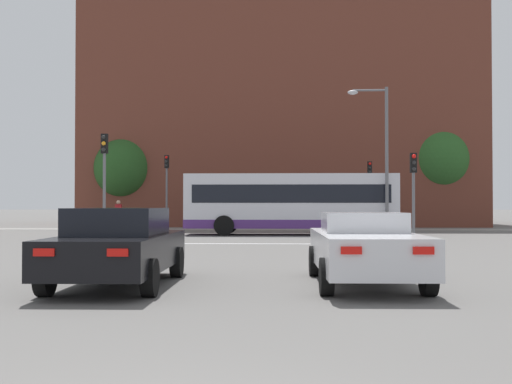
% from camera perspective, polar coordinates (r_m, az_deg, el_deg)
% --- Properties ---
extents(stop_line_strip, '(9.41, 0.30, 0.01)m').
position_cam_1_polar(stop_line_strip, '(25.04, 0.53, -4.62)').
color(stop_line_strip, silver).
rests_on(stop_line_strip, ground_plane).
extents(far_pavement, '(70.45, 2.50, 0.01)m').
position_cam_1_polar(far_pavement, '(39.75, 1.19, -3.33)').
color(far_pavement, gray).
rests_on(far_pavement, ground_plane).
extents(brick_civic_building, '(28.72, 16.47, 27.80)m').
position_cam_1_polar(brick_civic_building, '(51.87, 2.34, 8.90)').
color(brick_civic_building, brown).
rests_on(brick_civic_building, ground_plane).
extents(car_saloon_left, '(2.00, 4.71, 1.46)m').
position_cam_1_polar(car_saloon_left, '(12.33, -12.11, -4.70)').
color(car_saloon_left, black).
rests_on(car_saloon_left, ground_plane).
extents(car_roadster_right, '(1.97, 4.90, 1.37)m').
position_cam_1_polar(car_roadster_right, '(12.41, 9.60, -4.91)').
color(car_roadster_right, silver).
rests_on(car_roadster_right, ground_plane).
extents(bus_crossing_lead, '(10.63, 2.67, 3.07)m').
position_cam_1_polar(bus_crossing_lead, '(32.64, 3.09, -0.93)').
color(bus_crossing_lead, silver).
rests_on(bus_crossing_lead, ground_plane).
extents(traffic_light_near_right, '(0.26, 0.31, 3.62)m').
position_cam_1_polar(traffic_light_near_right, '(26.64, 13.83, 0.91)').
color(traffic_light_near_right, slate).
rests_on(traffic_light_near_right, ground_plane).
extents(traffic_light_near_left, '(0.26, 0.31, 4.40)m').
position_cam_1_polar(traffic_light_near_left, '(26.67, -13.34, 1.95)').
color(traffic_light_near_left, slate).
rests_on(traffic_light_near_left, ground_plane).
extents(traffic_light_far_left, '(0.26, 0.31, 4.58)m').
position_cam_1_polar(traffic_light_far_left, '(39.63, -7.95, 1.08)').
color(traffic_light_far_left, slate).
rests_on(traffic_light_far_left, ground_plane).
extents(traffic_light_far_right, '(0.26, 0.31, 4.14)m').
position_cam_1_polar(traffic_light_far_right, '(39.22, 10.08, 0.72)').
color(traffic_light_far_right, slate).
rests_on(traffic_light_far_right, ground_plane).
extents(street_lamp_junction, '(1.96, 0.36, 7.23)m').
position_cam_1_polar(street_lamp_junction, '(31.63, 10.97, 4.09)').
color(street_lamp_junction, slate).
rests_on(street_lamp_junction, ground_plane).
extents(pedestrian_waiting, '(0.40, 0.26, 1.81)m').
position_cam_1_polar(pedestrian_waiting, '(41.43, -12.13, -1.74)').
color(pedestrian_waiting, '#333851').
rests_on(pedestrian_waiting, ground_plane).
extents(tree_by_building, '(4.01, 4.01, 6.15)m').
position_cam_1_polar(tree_by_building, '(45.31, -11.73, 2.05)').
color(tree_by_building, '#4C3823').
rests_on(tree_by_building, ground_plane).
extents(tree_kerbside, '(4.61, 4.61, 7.05)m').
position_cam_1_polar(tree_kerbside, '(46.12, 15.91, 2.75)').
color(tree_kerbside, '#4C3823').
rests_on(tree_kerbside, ground_plane).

